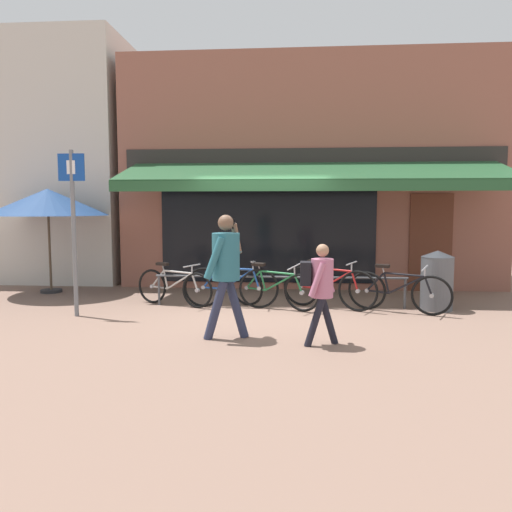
% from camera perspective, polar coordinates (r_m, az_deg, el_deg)
% --- Properties ---
extents(ground_plane, '(160.00, 160.00, 0.00)m').
position_cam_1_polar(ground_plane, '(8.48, 0.25, -6.73)').
color(ground_plane, '#846656').
extents(shop_front, '(8.56, 4.72, 5.18)m').
position_cam_1_polar(shop_front, '(12.47, 6.11, 9.15)').
color(shop_front, '#8E5647').
rests_on(shop_front, ground_plane).
extents(neighbour_building, '(5.57, 4.00, 5.86)m').
position_cam_1_polar(neighbour_building, '(14.75, -23.88, 9.49)').
color(neighbour_building, beige).
rests_on(neighbour_building, ground_plane).
extents(bike_rack_rail, '(4.57, 0.04, 0.57)m').
position_cam_1_polar(bike_rack_rail, '(9.06, 2.72, -2.80)').
color(bike_rack_rail, '#47494F').
rests_on(bike_rack_rail, ground_plane).
extents(bicycle_silver, '(1.56, 0.74, 0.78)m').
position_cam_1_polar(bicycle_silver, '(9.32, -9.37, -3.48)').
color(bicycle_silver, black).
rests_on(bicycle_silver, ground_plane).
extents(bicycle_blue, '(1.74, 0.52, 0.87)m').
position_cam_1_polar(bicycle_blue, '(9.04, -2.91, -3.49)').
color(bicycle_blue, black).
rests_on(bicycle_blue, ground_plane).
extents(bicycle_green, '(1.67, 0.91, 0.84)m').
position_cam_1_polar(bicycle_green, '(8.91, 1.97, -3.73)').
color(bicycle_green, black).
rests_on(bicycle_green, ground_plane).
extents(bicycle_red, '(1.65, 0.84, 0.87)m').
position_cam_1_polar(bicycle_red, '(9.02, 8.28, -3.53)').
color(bicycle_red, black).
rests_on(bicycle_red, ground_plane).
extents(bicycle_black, '(1.67, 0.85, 0.83)m').
position_cam_1_polar(bicycle_black, '(8.93, 15.93, -3.90)').
color(bicycle_black, black).
rests_on(bicycle_black, ground_plane).
extents(pedestrian_adult, '(0.63, 0.58, 1.73)m').
position_cam_1_polar(pedestrian_adult, '(6.84, -3.46, -0.81)').
color(pedestrian_adult, '#282D47').
rests_on(pedestrian_adult, ground_plane).
extents(pedestrian_child, '(0.52, 0.47, 1.35)m').
position_cam_1_polar(pedestrian_child, '(6.57, 7.30, -3.01)').
color(pedestrian_child, black).
rests_on(pedestrian_child, ground_plane).
extents(litter_bin, '(0.57, 0.57, 1.05)m').
position_cam_1_polar(litter_bin, '(9.35, 19.97, -2.62)').
color(litter_bin, '#515459').
rests_on(litter_bin, ground_plane).
extents(parking_sign, '(0.44, 0.07, 2.74)m').
position_cam_1_polar(parking_sign, '(8.72, -20.16, 4.26)').
color(parking_sign, slate).
rests_on(parking_sign, ground_plane).
extents(cafe_parasol, '(2.49, 2.49, 2.20)m').
position_cam_1_polar(cafe_parasol, '(11.39, -22.70, 5.67)').
color(cafe_parasol, '#4C3D2D').
rests_on(cafe_parasol, ground_plane).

